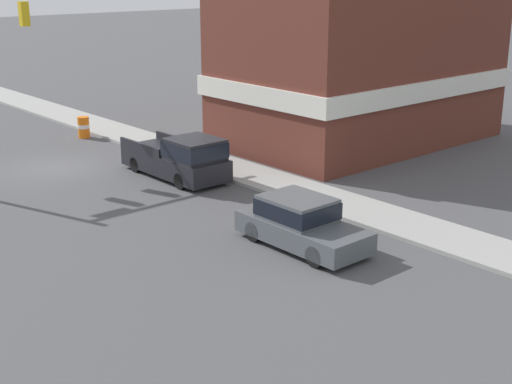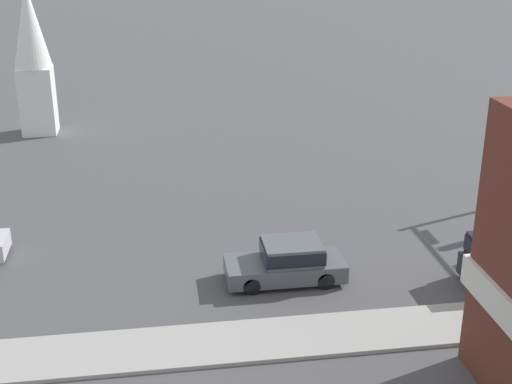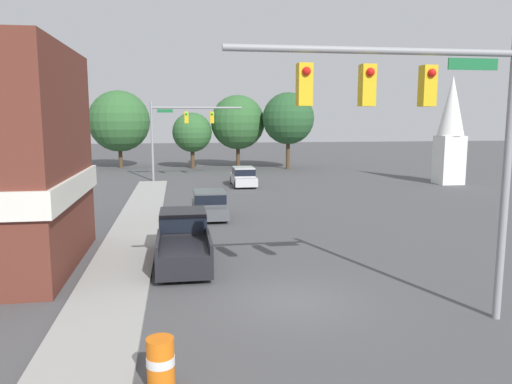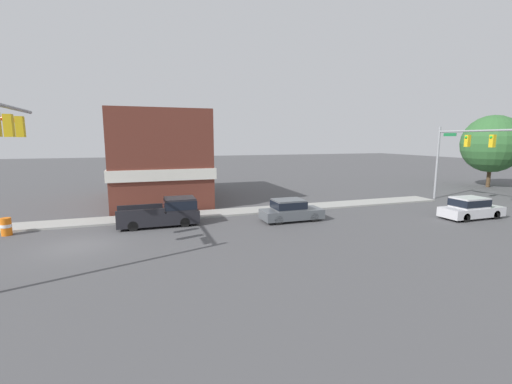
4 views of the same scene
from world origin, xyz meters
name	(u,v)px [view 4 (image 4 of 4)]	position (x,y,z in m)	size (l,w,h in m)	color
ground_plane	(78,247)	(0.00, 0.00, 0.00)	(200.00, 200.00, 0.00)	#4C4C4F
sidewalk_curb	(91,222)	(-5.70, 0.00, 0.07)	(2.40, 60.00, 0.14)	#9E9E99
far_signal_assembly	(461,147)	(-3.22, 31.22, 5.17)	(8.19, 0.49, 7.08)	gray
car_lead	(290,210)	(-1.75, 13.64, 0.82)	(1.89, 4.44, 1.58)	black
car_oncoming	(470,208)	(1.89, 26.67, 0.83)	(1.81, 4.78, 1.61)	black
pickup_truck_parked	(166,212)	(-3.31, 5.04, 0.92)	(1.98, 5.33, 1.88)	black
construction_barrel	(6,227)	(-3.90, -4.49, 0.55)	(0.61, 0.61, 1.09)	orange
corner_brick_building	(158,158)	(-14.13, 5.19, 4.04)	(13.76, 8.51, 8.30)	brown
backdrop_tree_left_far	(492,144)	(-10.02, 44.11, 5.30)	(6.89, 6.89, 8.75)	#4C3823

